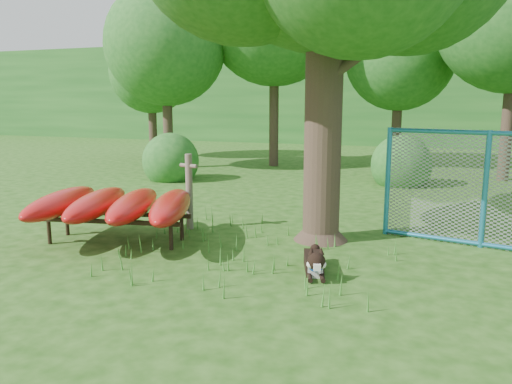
% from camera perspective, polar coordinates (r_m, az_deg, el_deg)
% --- Properties ---
extents(ground, '(80.00, 80.00, 0.00)m').
position_cam_1_polar(ground, '(7.54, -4.61, -8.96)').
color(ground, '#1B450D').
rests_on(ground, ground).
extents(wooden_post, '(0.41, 0.17, 1.49)m').
position_cam_1_polar(wooden_post, '(9.82, -7.64, 0.27)').
color(wooden_post, brown).
rests_on(wooden_post, ground).
extents(kayak_rack, '(3.39, 3.03, 0.90)m').
position_cam_1_polar(kayak_rack, '(9.16, -15.81, -1.40)').
color(kayak_rack, black).
rests_on(kayak_rack, ground).
extents(husky_dog, '(0.52, 1.09, 0.49)m').
position_cam_1_polar(husky_dog, '(7.38, 6.73, -8.02)').
color(husky_dog, black).
rests_on(husky_dog, ground).
extents(fence_section, '(3.38, 0.82, 3.36)m').
position_cam_1_polar(fence_section, '(9.28, 24.71, 0.23)').
color(fence_section, teal).
rests_on(fence_section, ground).
extents(wildflower_clump, '(0.11, 0.11, 0.23)m').
position_cam_1_polar(wildflower_clump, '(7.45, 6.51, -7.72)').
color(wildflower_clump, '#3E812A').
rests_on(wildflower_clump, ground).
extents(bg_tree_a, '(4.40, 4.40, 6.70)m').
position_cam_1_polar(bg_tree_a, '(19.10, -10.31, 16.19)').
color(bg_tree_a, '#34251C').
rests_on(bg_tree_a, ground).
extents(bg_tree_b, '(5.20, 5.20, 8.22)m').
position_cam_1_polar(bg_tree_b, '(19.65, 2.13, 19.49)').
color(bg_tree_b, '#34251C').
rests_on(bg_tree_b, ground).
extents(bg_tree_c, '(4.00, 4.00, 6.12)m').
position_cam_1_polar(bg_tree_c, '(19.58, 16.12, 14.70)').
color(bg_tree_c, '#34251C').
rests_on(bg_tree_c, ground).
extents(bg_tree_f, '(3.60, 3.60, 5.55)m').
position_cam_1_polar(bg_tree_f, '(22.89, -11.93, 13.25)').
color(bg_tree_f, '#34251C').
rests_on(bg_tree_f, ground).
extents(shrub_left, '(1.80, 1.80, 1.80)m').
position_cam_1_polar(shrub_left, '(16.27, -9.66, 1.41)').
color(shrub_left, '#1E5A1D').
rests_on(shrub_left, ground).
extents(shrub_mid, '(1.80, 1.80, 1.80)m').
position_cam_1_polar(shrub_mid, '(15.69, 16.14, 0.81)').
color(shrub_mid, '#1E5A1D').
rests_on(shrub_mid, ground).
extents(wooded_hillside, '(80.00, 12.00, 6.00)m').
position_cam_1_polar(wooded_hillside, '(34.59, 15.33, 10.84)').
color(wooded_hillside, '#1E5A1D').
rests_on(wooded_hillside, ground).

